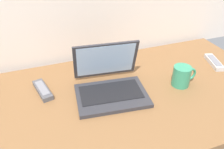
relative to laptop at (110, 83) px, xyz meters
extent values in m
cube|color=brown|center=(-0.01, -0.05, -0.06)|extent=(1.60, 0.76, 0.03)
cube|color=#2D2D33|center=(-0.01, -0.05, -0.04)|extent=(0.33, 0.26, 0.02)
cube|color=black|center=(0.00, -0.03, -0.03)|extent=(0.28, 0.17, 0.00)
cube|color=#2D2D33|center=(0.01, 0.09, 0.07)|extent=(0.31, 0.10, 0.19)
cube|color=#A5C6EA|center=(0.01, 0.08, 0.07)|extent=(0.27, 0.08, 0.17)
cylinder|color=#338C66|center=(0.33, -0.07, 0.00)|extent=(0.08, 0.08, 0.10)
torus|color=#338C66|center=(0.38, -0.07, 0.00)|extent=(0.07, 0.01, 0.07)
cylinder|color=brown|center=(0.33, -0.07, 0.05)|extent=(0.07, 0.07, 0.00)
cube|color=#B7B7B7|center=(0.62, 0.04, -0.03)|extent=(0.09, 0.17, 0.02)
cube|color=slate|center=(0.62, 0.04, -0.02)|extent=(0.06, 0.12, 0.00)
cube|color=#4C4C51|center=(-0.29, 0.10, -0.03)|extent=(0.08, 0.17, 0.02)
cube|color=slate|center=(-0.29, 0.10, -0.02)|extent=(0.06, 0.12, 0.00)
camera|label=1|loc=(-0.28, -0.80, 0.60)|focal=36.97mm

